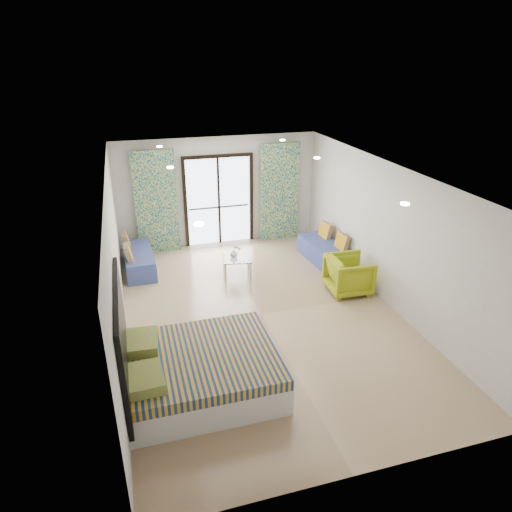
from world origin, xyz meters
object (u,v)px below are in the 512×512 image
object	(u,v)px
daybed_left	(138,260)
daybed_right	(325,252)
bed	(199,371)
armchair	(349,273)
coffee_table	(237,259)

from	to	relation	value
daybed_left	daybed_right	world-z (taller)	daybed_right
bed	armchair	bearing A→B (deg)	31.47
coffee_table	bed	bearing A→B (deg)	-112.43
coffee_table	armchair	xyz separation A→B (m)	(2.00, -1.40, 0.05)
daybed_right	coffee_table	size ratio (longest dim) A/B	2.31
daybed_left	daybed_right	xyz separation A→B (m)	(4.23, -0.76, 0.00)
daybed_right	bed	bearing A→B (deg)	-139.63
bed	coffee_table	bearing A→B (deg)	67.57
bed	daybed_right	xyz separation A→B (m)	(3.59, 3.61, -0.07)
coffee_table	daybed_left	bearing A→B (deg)	157.60
bed	daybed_right	world-z (taller)	daybed_right
coffee_table	daybed_right	bearing A→B (deg)	2.68
daybed_left	armchair	bearing A→B (deg)	-30.58
daybed_left	armchair	world-z (taller)	armchair
daybed_right	coffee_table	distance (m)	2.15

